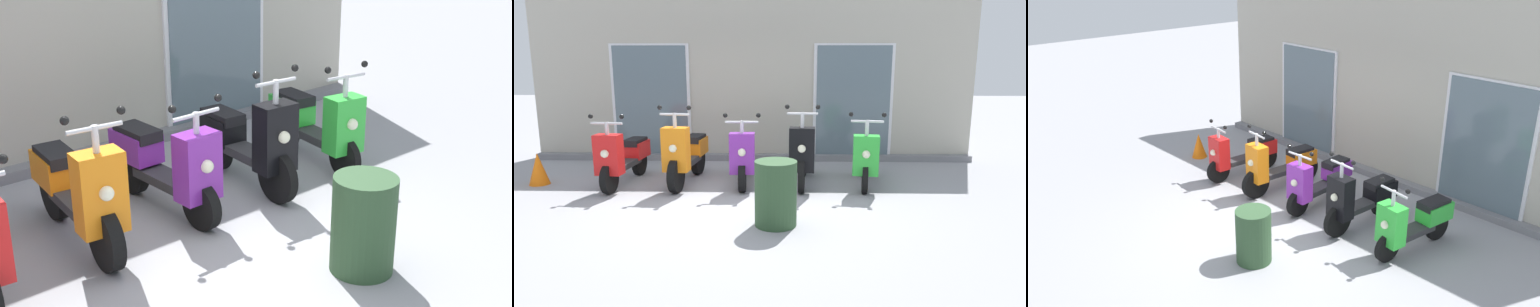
% 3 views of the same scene
% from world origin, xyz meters
% --- Properties ---
extents(ground_plane, '(40.00, 40.00, 0.00)m').
position_xyz_m(ground_plane, '(0.00, 0.00, 0.00)').
color(ground_plane, '#939399').
extents(storefront_facade, '(8.73, 0.50, 3.74)m').
position_xyz_m(storefront_facade, '(0.00, 3.02, 1.80)').
color(storefront_facade, '#B2AD9E').
rests_on(storefront_facade, ground_plane).
extents(scooter_red, '(0.55, 1.62, 1.20)m').
position_xyz_m(scooter_red, '(-1.94, 0.95, 0.46)').
color(scooter_red, black).
rests_on(scooter_red, ground_plane).
extents(scooter_orange, '(0.54, 1.69, 1.33)m').
position_xyz_m(scooter_orange, '(-0.94, 1.03, 0.49)').
color(scooter_orange, black).
rests_on(scooter_orange, ground_plane).
extents(scooter_purple, '(0.56, 1.55, 1.21)m').
position_xyz_m(scooter_purple, '(-0.01, 1.08, 0.48)').
color(scooter_purple, black).
rests_on(scooter_purple, ground_plane).
extents(scooter_black, '(0.52, 1.59, 1.34)m').
position_xyz_m(scooter_black, '(0.94, 1.02, 0.50)').
color(scooter_black, black).
rests_on(scooter_black, ground_plane).
extents(scooter_green, '(0.60, 1.51, 1.23)m').
position_xyz_m(scooter_green, '(1.93, 1.02, 0.48)').
color(scooter_green, black).
rests_on(scooter_green, ground_plane).
extents(trash_bin, '(0.51, 0.51, 0.80)m').
position_xyz_m(trash_bin, '(0.53, -0.86, 0.40)').
color(trash_bin, '#2D4C2D').
rests_on(trash_bin, ground_plane).
extents(traffic_cone, '(0.32, 0.32, 0.52)m').
position_xyz_m(traffic_cone, '(-3.33, 0.89, 0.26)').
color(traffic_cone, orange).
rests_on(traffic_cone, ground_plane).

